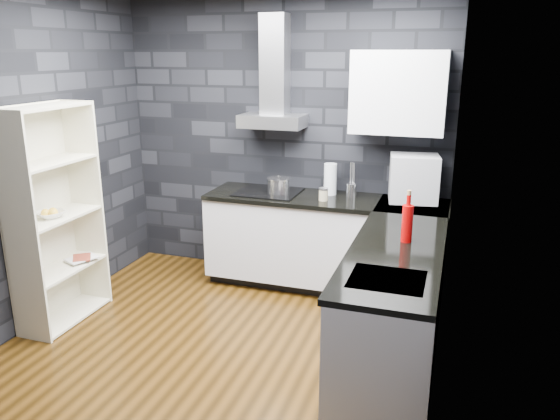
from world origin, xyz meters
The scene contains 27 objects.
ground centered at (0.00, 0.00, 0.00)m, with size 3.20×3.20×0.00m, color #40270B.
wall_back centered at (0.00, 1.62, 1.35)m, with size 3.20×0.05×2.70m, color black.
wall_front centered at (0.00, -1.62, 1.35)m, with size 3.20×0.05×2.70m, color black.
wall_left centered at (-1.62, 0.00, 1.35)m, with size 0.05×3.20×2.70m, color black.
wall_right centered at (1.62, 0.00, 1.35)m, with size 0.05×3.20×2.70m, color black.
toekick_back centered at (0.50, 1.34, 0.05)m, with size 2.18×0.50×0.10m, color black.
toekick_right centered at (1.34, 0.10, 0.05)m, with size 0.50×1.78×0.10m, color black.
counter_back_cab centered at (0.50, 1.30, 0.48)m, with size 2.20×0.60×0.76m, color silver.
counter_right_cab centered at (1.30, 0.10, 0.48)m, with size 0.60×1.80×0.76m, color silver.
counter_back_top centered at (0.50, 1.29, 0.88)m, with size 2.20×0.62×0.04m, color black.
counter_right_top centered at (1.29, 0.10, 0.88)m, with size 0.62×1.80×0.04m, color black.
counter_corner_top centered at (1.30, 1.30, 0.88)m, with size 0.62×0.62×0.04m, color black.
hood_body centered at (-0.05, 1.43, 1.56)m, with size 0.60×0.34×0.12m, color #A3A4A8.
hood_chimney centered at (-0.05, 1.50, 2.07)m, with size 0.24×0.20×0.90m, color #A3A4A8.
upper_cabinet centered at (1.10, 1.43, 1.85)m, with size 0.80×0.35×0.70m, color silver.
cooktop centered at (-0.05, 1.30, 0.91)m, with size 0.58×0.50×0.01m, color black.
sink_rim centered at (1.30, -0.40, 0.89)m, with size 0.44×0.40×0.01m, color #A3A4A8.
pot centered at (0.05, 1.30, 0.97)m, with size 0.21×0.21×0.12m, color silver.
glass_vase centered at (0.52, 1.42, 1.05)m, with size 0.12×0.12×0.29m, color white.
storage_jar centered at (0.51, 1.19, 0.95)m, with size 0.08×0.08×0.10m, color tan.
utensil_crock centered at (0.73, 1.41, 0.96)m, with size 0.10×0.10×0.12m, color silver.
appliance_garage centered at (1.28, 1.35, 1.12)m, with size 0.41×0.32×0.41m, color #B1B3B8.
red_bottle centered at (1.34, 0.30, 1.03)m, with size 0.08×0.08×0.26m, color #A90404.
bookshelf centered at (-1.42, 0.01, 0.90)m, with size 0.34×0.80×1.80m, color beige.
fruit_bowl centered at (-1.42, -0.04, 0.94)m, with size 0.21×0.21×0.05m, color silver.
book_red centered at (-1.42, 0.15, 0.57)m, with size 0.15×0.02×0.20m, color maroon.
book_second centered at (-1.43, 0.22, 0.59)m, with size 0.18×0.02×0.25m, color #B2B2B2.
Camera 1 is at (1.64, -3.42, 2.19)m, focal length 35.00 mm.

